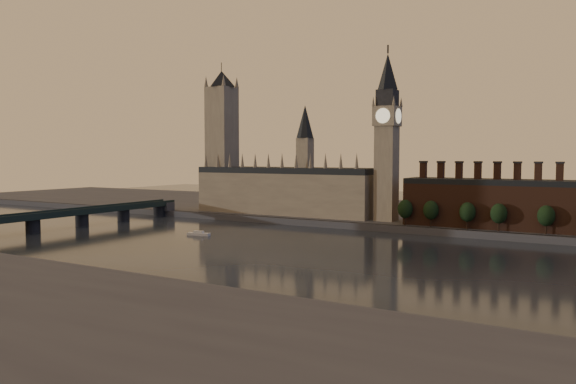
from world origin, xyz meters
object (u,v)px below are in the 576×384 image
at_px(big_ben, 387,135).
at_px(westminster_bridge, 54,217).
at_px(river_boat, 199,234).
at_px(victoria_tower, 222,135).

height_order(big_ben, westminster_bridge, big_ben).
bearing_deg(big_ben, river_boat, -131.08).
bearing_deg(victoria_tower, big_ben, -2.20).
xyz_separation_m(victoria_tower, westminster_bridge, (-35.00, -117.70, -51.65)).
height_order(big_ben, river_boat, big_ben).
distance_m(westminster_bridge, river_boat, 92.72).
height_order(victoria_tower, river_boat, victoria_tower).
height_order(victoria_tower, big_ben, victoria_tower).
bearing_deg(westminster_bridge, river_boat, 15.97).
distance_m(victoria_tower, river_boat, 121.63).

